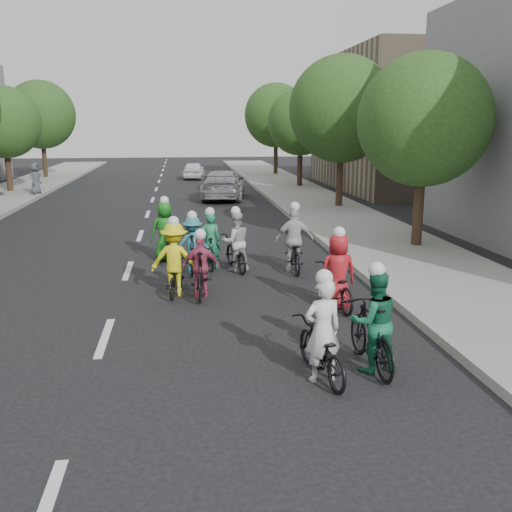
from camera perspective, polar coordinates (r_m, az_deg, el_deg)
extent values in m
plane|color=black|center=(11.00, -14.87, -7.89)|extent=(120.00, 120.00, 0.00)
cube|color=gray|center=(21.57, 10.22, 2.74)|extent=(4.00, 80.00, 0.15)
cube|color=#999993|center=(21.06, 5.15, 2.69)|extent=(0.18, 80.00, 0.18)
cube|color=gray|center=(37.16, 15.88, 12.77)|extent=(10.00, 14.00, 8.00)
cylinder|color=black|center=(35.65, -23.47, 7.60)|extent=(0.32, 0.32, 2.27)
sphere|color=#284818|center=(35.55, -23.89, 12.14)|extent=(4.00, 4.00, 4.00)
cylinder|color=black|center=(44.35, -20.37, 8.85)|extent=(0.32, 0.32, 2.48)
sphere|color=#284818|center=(44.28, -20.72, 13.08)|extent=(4.80, 4.80, 4.80)
cylinder|color=black|center=(18.53, 15.89, 4.12)|extent=(0.32, 0.32, 2.27)
sphere|color=#284818|center=(18.33, 16.45, 12.91)|extent=(4.00, 4.00, 4.00)
cylinder|color=black|center=(26.95, 8.34, 7.34)|extent=(0.32, 0.32, 2.48)
sphere|color=#284818|center=(26.83, 8.58, 14.33)|extent=(4.80, 4.80, 4.80)
cylinder|color=black|center=(35.67, 4.39, 8.62)|extent=(0.32, 0.32, 2.27)
sphere|color=#284818|center=(35.57, 4.47, 13.19)|extent=(4.00, 4.00, 4.00)
cylinder|color=black|center=(44.49, 1.98, 9.65)|extent=(0.32, 0.32, 2.48)
sphere|color=#284818|center=(44.42, 2.02, 13.88)|extent=(4.80, 4.80, 4.80)
imported|color=black|center=(8.96, 6.48, -9.31)|extent=(0.88, 1.81, 0.91)
imported|color=silver|center=(8.74, 6.70, -7.41)|extent=(0.64, 0.48, 1.61)
sphere|color=silver|center=(8.49, 6.85, -2.17)|extent=(0.26, 0.26, 0.26)
imported|color=black|center=(9.38, 11.46, -7.78)|extent=(0.61, 1.88, 1.11)
imported|color=#15623F|center=(9.20, 11.73, -6.45)|extent=(0.83, 0.66, 1.64)
sphere|color=silver|center=(8.96, 11.98, -1.36)|extent=(0.26, 0.26, 0.26)
imported|color=black|center=(13.31, -8.08, -2.09)|extent=(0.77, 1.61, 0.81)
imported|color=yellow|center=(13.11, -8.15, -0.33)|extent=(1.18, 0.79, 1.70)
sphere|color=silver|center=(12.94, -8.27, 3.41)|extent=(0.26, 0.26, 0.26)
imported|color=black|center=(13.06, -5.51, -1.66)|extent=(0.66, 1.87, 1.10)
imported|color=#BF4364|center=(12.92, -5.51, -1.05)|extent=(0.87, 0.42, 1.44)
sphere|color=silver|center=(12.76, -5.59, 2.17)|extent=(0.26, 0.26, 0.26)
imported|color=black|center=(12.32, 8.01, -3.04)|extent=(0.80, 1.83, 0.93)
imported|color=#AB1B22|center=(12.13, 8.19, -1.56)|extent=(0.85, 0.60, 1.64)
sphere|color=silver|center=(11.95, 8.32, 2.33)|extent=(0.26, 0.26, 0.26)
imported|color=black|center=(15.62, -4.59, 0.42)|extent=(0.50, 1.51, 0.90)
imported|color=#227E53|center=(15.46, -4.59, 1.50)|extent=(0.58, 0.40, 1.54)
sphere|color=silver|center=(15.32, -4.65, 4.40)|extent=(0.26, 0.26, 0.26)
imported|color=black|center=(15.39, -2.07, 0.32)|extent=(0.93, 1.86, 0.93)
imported|color=beige|center=(15.22, -2.04, 1.46)|extent=(0.87, 0.74, 1.59)
sphere|color=silver|center=(15.08, -2.07, 4.50)|extent=(0.26, 0.26, 0.26)
imported|color=black|center=(15.19, -6.34, 0.35)|extent=(0.60, 1.80, 1.07)
imported|color=#29757D|center=(15.04, -6.35, 1.10)|extent=(1.01, 0.62, 1.52)
sphere|color=silver|center=(14.90, -6.43, 4.03)|extent=(0.26, 0.26, 0.26)
imported|color=black|center=(15.32, 3.77, 0.44)|extent=(0.78, 1.99, 1.03)
imported|color=silver|center=(15.16, 3.86, 1.64)|extent=(1.03, 0.47, 1.72)
sphere|color=silver|center=(15.01, 3.91, 4.94)|extent=(0.26, 0.26, 0.26)
imported|color=black|center=(16.72, -9.00, 1.24)|extent=(0.69, 1.64, 0.96)
imported|color=#19711A|center=(16.55, -9.06, 2.47)|extent=(0.92, 0.67, 1.73)
sphere|color=silver|center=(16.41, -9.17, 5.50)|extent=(0.26, 0.26, 0.26)
imported|color=#A3A4A8|center=(30.27, -3.31, 7.14)|extent=(2.80, 5.45, 1.51)
imported|color=white|center=(42.07, -6.24, 8.53)|extent=(1.78, 3.70, 1.22)
imported|color=#464652|center=(33.27, -21.19, 7.23)|extent=(0.69, 0.92, 1.69)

